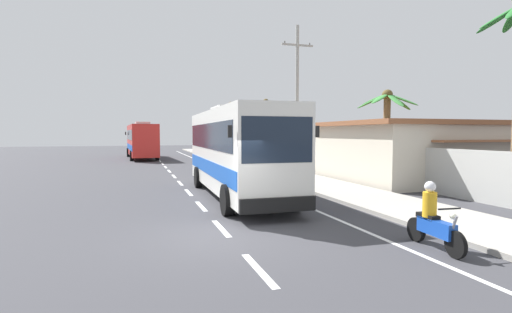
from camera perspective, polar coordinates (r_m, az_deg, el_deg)
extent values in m
plane|color=#3A3A3F|center=(10.27, -4.12, -11.79)|extent=(160.00, 160.00, 0.00)
cube|color=#A8A399|center=(21.80, 7.27, -3.52)|extent=(3.20, 90.00, 0.14)
cube|color=white|center=(7.90, 0.42, -16.50)|extent=(0.16, 2.00, 0.01)
cube|color=white|center=(11.12, -5.21, -10.59)|extent=(0.16, 2.00, 0.01)
cube|color=white|center=(14.47, -8.18, -7.33)|extent=(0.16, 2.00, 0.01)
cube|color=white|center=(17.86, -10.00, -5.29)|extent=(0.16, 2.00, 0.01)
cube|color=white|center=(21.29, -11.24, -3.90)|extent=(0.16, 2.00, 0.01)
cube|color=white|center=(24.73, -12.12, -2.90)|extent=(0.16, 2.00, 0.01)
cube|color=white|center=(28.18, -12.79, -2.14)|extent=(0.16, 2.00, 0.01)
cube|color=white|center=(31.64, -13.31, -1.55)|extent=(0.16, 2.00, 0.01)
cube|color=white|center=(35.11, -13.73, -1.07)|extent=(0.16, 2.00, 0.01)
cube|color=white|center=(38.57, -14.08, -0.68)|extent=(0.16, 2.00, 0.01)
cube|color=white|center=(42.04, -14.36, -0.35)|extent=(0.16, 2.00, 0.01)
cube|color=white|center=(45.52, -14.61, -0.08)|extent=(0.16, 2.00, 0.01)
cube|color=white|center=(48.99, -14.81, 0.16)|extent=(0.16, 2.00, 0.01)
cube|color=white|center=(52.46, -15.00, 0.37)|extent=(0.16, 2.00, 0.01)
cube|color=white|center=(55.94, -15.15, 0.55)|extent=(0.16, 2.00, 0.01)
cube|color=white|center=(59.42, -15.29, 0.71)|extent=(0.16, 2.00, 0.01)
cube|color=white|center=(25.51, -3.79, -2.64)|extent=(0.14, 70.00, 0.01)
cube|color=#B2B2AD|center=(26.98, 11.05, -0.20)|extent=(0.24, 60.00, 2.04)
cube|color=silver|center=(16.38, -3.01, 1.07)|extent=(2.61, 10.66, 3.27)
cube|color=#192333|center=(16.57, -3.18, 3.08)|extent=(2.62, 9.81, 1.05)
cube|color=#192333|center=(11.31, 3.20, 2.51)|extent=(2.22, 0.14, 1.37)
cube|color=blue|center=(16.43, -3.00, -1.49)|extent=(2.64, 10.45, 0.59)
cube|color=black|center=(11.42, 3.32, -7.20)|extent=(2.36, 0.20, 0.44)
cube|color=#B7B7B7|center=(17.70, -4.03, 6.99)|extent=(1.37, 2.36, 0.28)
cube|color=black|center=(12.04, 9.10, 3.69)|extent=(0.12, 0.08, 0.36)
cube|color=black|center=(11.13, -3.90, 3.75)|extent=(0.12, 0.08, 0.36)
cylinder|color=black|center=(13.36, 5.72, -5.96)|extent=(0.34, 1.05, 1.04)
cylinder|color=black|center=(12.67, -4.28, -6.46)|extent=(0.34, 1.05, 1.04)
cylinder|color=black|center=(19.87, -1.82, -2.86)|extent=(0.34, 1.05, 1.04)
cylinder|color=black|center=(19.41, -8.59, -3.05)|extent=(0.34, 1.05, 1.04)
cube|color=red|center=(43.07, -16.65, 2.36)|extent=(3.17, 11.30, 3.23)
cube|color=#192333|center=(42.86, -16.65, 3.11)|extent=(3.14, 10.41, 1.03)
cube|color=#192333|center=(48.59, -17.15, 3.03)|extent=(2.32, 0.24, 1.35)
cube|color=blue|center=(43.09, -16.64, 1.39)|extent=(3.19, 11.07, 0.58)
cube|color=black|center=(48.73, -17.12, 0.80)|extent=(2.47, 0.30, 0.44)
cube|color=#B7B7B7|center=(41.69, -16.55, 4.74)|extent=(1.52, 2.53, 0.28)
cube|color=black|center=(48.31, -18.84, 3.28)|extent=(0.12, 0.09, 0.36)
cube|color=black|center=(48.50, -15.44, 3.34)|extent=(0.12, 0.09, 0.36)
cylinder|color=black|center=(46.94, -18.48, 0.59)|extent=(0.38, 1.06, 1.04)
cylinder|color=black|center=(47.11, -15.48, 0.65)|extent=(0.38, 1.06, 1.04)
cylinder|color=black|center=(39.70, -18.03, 0.12)|extent=(0.38, 1.06, 1.04)
cylinder|color=black|center=(39.90, -14.49, 0.19)|extent=(0.38, 1.06, 1.04)
cylinder|color=black|center=(24.50, -3.32, -2.19)|extent=(0.13, 0.60, 0.60)
cylinder|color=black|center=(25.80, -4.20, -1.91)|extent=(0.15, 0.61, 0.60)
cube|color=#1E7F38|center=(25.08, -3.74, -1.56)|extent=(0.29, 1.11, 0.36)
cube|color=black|center=(25.35, -3.93, -1.05)|extent=(0.27, 0.61, 0.12)
cylinder|color=gray|center=(24.59, -3.40, -1.47)|extent=(0.08, 0.32, 0.67)
cylinder|color=black|center=(24.65, -3.47, -0.43)|extent=(0.56, 0.07, 0.04)
sphere|color=#EAEACC|center=(24.55, -3.39, -0.77)|extent=(0.14, 0.14, 0.14)
cylinder|color=black|center=(25.28, -3.90, -0.34)|extent=(0.32, 0.32, 0.64)
sphere|color=black|center=(25.26, -3.91, 0.67)|extent=(0.26, 0.26, 0.26)
cylinder|color=black|center=(9.50, 27.58, -11.56)|extent=(0.15, 0.61, 0.60)
cylinder|color=black|center=(10.54, 22.74, -9.97)|extent=(0.17, 0.61, 0.60)
cube|color=#1947B2|center=(9.92, 25.24, -9.56)|extent=(0.33, 1.12, 0.36)
cube|color=black|center=(10.11, 24.22, -8.13)|extent=(0.29, 0.62, 0.12)
cylinder|color=gray|center=(9.52, 27.16, -9.66)|extent=(0.09, 0.32, 0.67)
cylinder|color=black|center=(9.51, 26.85, -6.97)|extent=(0.56, 0.09, 0.04)
sphere|color=#EAEACC|center=(9.44, 27.29, -7.91)|extent=(0.14, 0.14, 0.14)
cylinder|color=gold|center=(10.02, 24.43, -6.52)|extent=(0.32, 0.32, 0.59)
sphere|color=white|center=(9.96, 24.49, -4.10)|extent=(0.26, 0.26, 0.26)
cylinder|color=beige|center=(30.28, 1.58, -0.60)|extent=(0.28, 0.28, 0.86)
cylinder|color=#75388E|center=(30.24, 1.58, 0.86)|extent=(0.36, 0.36, 0.68)
sphere|color=beige|center=(30.22, 1.58, 1.69)|extent=(0.22, 0.22, 0.22)
cylinder|color=#75388E|center=(28.68, -0.01, -0.85)|extent=(0.28, 0.28, 0.83)
cylinder|color=red|center=(28.64, -0.01, 0.64)|extent=(0.36, 0.36, 0.66)
sphere|color=#9E704C|center=(28.62, -0.01, 1.48)|extent=(0.20, 0.20, 0.20)
cylinder|color=#9E9E99|center=(27.17, 6.12, 8.46)|extent=(0.24, 0.24, 10.18)
cube|color=#9E9E99|center=(27.75, 6.17, 16.17)|extent=(2.34, 0.12, 0.12)
cylinder|color=#4C4742|center=(27.43, 4.30, 16.59)|extent=(0.08, 0.08, 0.16)
cylinder|color=#4C4742|center=(28.16, 7.99, 16.22)|extent=(0.08, 0.08, 0.16)
cylinder|color=brown|center=(48.60, -3.78, 4.00)|extent=(0.28, 0.28, 6.38)
ellipsoid|color=#3D893D|center=(48.97, -2.74, 7.47)|extent=(1.89, 0.40, 0.77)
ellipsoid|color=#3D893D|center=(49.57, -3.85, 7.25)|extent=(0.67, 1.81, 1.05)
ellipsoid|color=#3D893D|center=(49.05, -4.83, 7.50)|extent=(1.79, 1.35, 0.68)
ellipsoid|color=#3D893D|center=(47.99, -4.34, 7.36)|extent=(1.52, 1.49, 1.07)
ellipsoid|color=#3D893D|center=(47.93, -3.29, 7.47)|extent=(0.79, 1.87, 0.90)
sphere|color=brown|center=(48.74, -3.79, 7.81)|extent=(0.56, 0.56, 0.56)
cylinder|color=brown|center=(37.01, 1.47, 3.68)|extent=(0.30, 0.30, 5.72)
ellipsoid|color=#3D893D|center=(37.45, 2.53, 7.66)|extent=(1.60, 0.54, 0.82)
ellipsoid|color=#3D893D|center=(37.83, 1.82, 7.62)|extent=(1.22, 1.48, 0.82)
ellipsoid|color=#3D893D|center=(37.72, 0.82, 7.60)|extent=(0.77, 1.59, 0.86)
ellipsoid|color=#3D893D|center=(37.28, 0.34, 7.65)|extent=(1.51, 1.12, 0.86)
ellipsoid|color=#3D893D|center=(36.53, 0.74, 7.73)|extent=(1.50, 1.14, 0.87)
ellipsoid|color=#3D893D|center=(36.38, 1.60, 7.69)|extent=(0.68, 1.56, 0.94)
ellipsoid|color=#3D893D|center=(36.75, 2.52, 7.73)|extent=(1.32, 1.40, 0.84)
sphere|color=brown|center=(37.13, 1.48, 8.17)|extent=(0.56, 0.56, 0.56)
cylinder|color=brown|center=(21.35, 18.84, 2.29)|extent=(0.36, 0.36, 4.68)
ellipsoid|color=#3D893D|center=(21.86, 20.51, 7.60)|extent=(1.55, 0.38, 0.92)
ellipsoid|color=#3D893D|center=(22.14, 18.97, 7.55)|extent=(1.21, 1.44, 0.94)
ellipsoid|color=#3D893D|center=(21.89, 17.19, 8.07)|extent=(0.88, 1.68, 0.61)
ellipsoid|color=#3D893D|center=(21.32, 16.90, 7.89)|extent=(1.56, 1.07, 0.84)
ellipsoid|color=#3D893D|center=(20.71, 17.96, 8.22)|extent=(1.62, 1.06, 0.70)
ellipsoid|color=#3D893D|center=(20.76, 20.01, 7.91)|extent=(0.52, 1.59, 0.88)
ellipsoid|color=#3D893D|center=(21.22, 21.00, 7.92)|extent=(1.27, 1.48, 0.78)
sphere|color=brown|center=(21.44, 18.97, 8.68)|extent=(0.56, 0.56, 0.56)
cylinder|color=brown|center=(40.15, -3.26, 3.52)|extent=(0.28, 0.28, 5.54)
ellipsoid|color=#337F33|center=(40.47, -2.20, 7.17)|extent=(1.63, 0.43, 0.70)
ellipsoid|color=#337F33|center=(40.86, -2.68, 7.02)|extent=(1.40, 1.31, 0.86)
ellipsoid|color=#337F33|center=(40.96, -3.78, 7.19)|extent=(0.69, 1.69, 0.60)
ellipsoid|color=#337F33|center=(40.54, -4.32, 7.18)|extent=(1.52, 1.25, 0.67)
ellipsoid|color=#337F33|center=(39.72, -4.02, 7.03)|extent=(1.47, 1.07, 0.98)
ellipsoid|color=#337F33|center=(39.44, -3.37, 7.35)|extent=(0.88, 1.68, 0.58)
ellipsoid|color=#337F33|center=(39.70, -2.46, 7.20)|extent=(1.15, 1.55, 0.76)
sphere|color=brown|center=(40.25, -3.28, 7.54)|extent=(0.56, 0.56, 0.56)
ellipsoid|color=#28702D|center=(18.25, 33.85, 16.63)|extent=(1.13, 1.57, 0.75)
ellipsoid|color=#28702D|center=(17.76, 32.35, 16.88)|extent=(0.89, 1.60, 0.86)
ellipsoid|color=#28702D|center=(17.16, 32.61, 17.17)|extent=(1.54, 0.89, 0.97)
cube|color=beige|center=(25.65, 26.94, 0.53)|extent=(13.98, 7.68, 3.13)
cube|color=brown|center=(25.63, 27.04, 4.29)|extent=(14.82, 8.14, 0.24)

